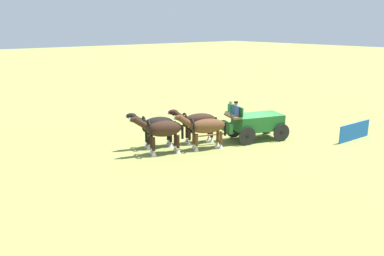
{
  "coord_description": "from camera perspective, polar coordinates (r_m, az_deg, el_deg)",
  "views": [
    {
      "loc": [
        18.22,
        15.63,
        7.07
      ],
      "look_at": [
        4.28,
        -1.32,
        1.2
      ],
      "focal_mm": 36.25,
      "sensor_mm": 36.0,
      "label": 1
    }
  ],
  "objects": [
    {
      "name": "draft_horse_lead_near",
      "position": [
        21.63,
        -4.44,
        -0.28
      ],
      "size": [
        2.98,
        1.52,
        2.27
      ],
      "color": "#331E14",
      "rests_on": "ground"
    },
    {
      "name": "sponsor_banner",
      "position": [
        26.52,
        22.79,
        -0.46
      ],
      "size": [
        3.2,
        0.2,
        1.1
      ],
      "primitive_type": "cube",
      "rotation": [
        0.0,
        0.0,
        -0.04
      ],
      "color": "#1959B2",
      "rests_on": "ground"
    },
    {
      "name": "draft_horse_rear_off",
      "position": [
        23.63,
        0.74,
        0.97
      ],
      "size": [
        3.04,
        1.52,
        2.22
      ],
      "color": "#331E14",
      "rests_on": "ground"
    },
    {
      "name": "draft_horse_rear_near",
      "position": [
        22.47,
        1.92,
        0.13
      ],
      "size": [
        3.13,
        1.55,
        2.18
      ],
      "color": "brown",
      "rests_on": "ground"
    },
    {
      "name": "ground_plane",
      "position": [
        25.03,
        9.54,
        -1.65
      ],
      "size": [
        220.0,
        220.0,
        0.0
      ],
      "primitive_type": "plane",
      "color": "olive"
    },
    {
      "name": "draft_horse_lead_off",
      "position": [
        22.86,
        -5.34,
        0.36
      ],
      "size": [
        2.89,
        1.49,
        2.2
      ],
      "color": "black",
      "rests_on": "ground"
    },
    {
      "name": "show_wagon",
      "position": [
        24.65,
        9.29,
        0.81
      ],
      "size": [
        5.85,
        2.93,
        2.63
      ],
      "color": "#236B2D",
      "rests_on": "ground"
    }
  ]
}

